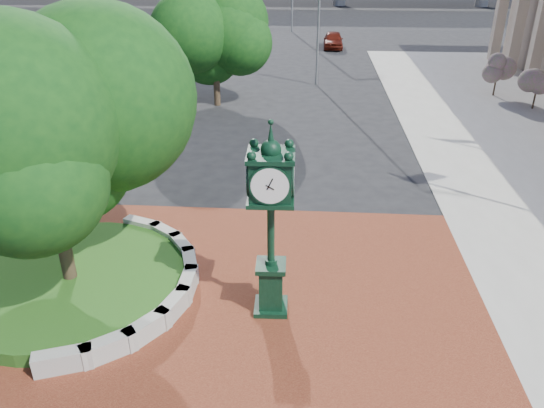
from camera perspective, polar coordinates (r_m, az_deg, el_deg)
The scene contains 11 objects.
ground at distance 14.35m, azimuth -1.84°, elevation -9.91°, with size 200.00×200.00×0.00m, color black.
plaza at distance 13.55m, azimuth -2.28°, elevation -12.35°, with size 12.00×12.00×0.04m, color maroon.
planter_wall at distance 14.68m, azimuth -12.54°, elevation -8.37°, with size 2.96×6.77×0.54m.
grass_bed at distance 15.51m, azimuth -20.75°, elevation -7.88°, with size 6.10×6.10×0.40m, color #184213.
tree_planter at distance 13.93m, azimuth -23.05°, elevation 4.22°, with size 5.20×5.20×6.33m.
tree_street at distance 30.40m, azimuth -6.16°, elevation 16.42°, with size 4.40×4.40×5.45m.
post_clock at distance 12.39m, azimuth -0.12°, elevation -1.24°, with size 1.08×1.08×4.99m.
parked_car at distance 48.49m, azimuth 6.59°, elevation 17.13°, with size 1.63×4.06×1.38m, color #4F140B.
street_lamp_near at distance 34.79m, azimuth 5.42°, elevation 20.39°, with size 1.80×0.73×8.25m.
shrub_mid at distance 33.14m, azimuth 26.74°, elevation 11.75°, with size 1.20×1.20×2.20m.
shrub_far at distance 35.17m, azimuth 23.13°, elevation 13.16°, with size 1.20×1.20×2.20m.
Camera 1 is at (1.29, -11.46, 8.53)m, focal length 35.00 mm.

